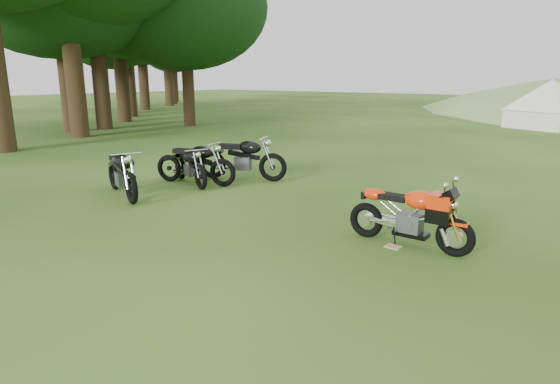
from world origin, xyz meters
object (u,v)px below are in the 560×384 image
Objects in this scene: vintage_moto_a at (195,162)px; tent_left at (550,102)px; vintage_moto_c at (190,164)px; plywood_board at (393,247)px; sport_motorcycle at (409,211)px; vintage_moto_d at (242,157)px; vintage_moto_b at (121,172)px.

tent_left reaches higher than vintage_moto_a.
vintage_moto_c is 18.42m from tent_left.
tent_left reaches higher than plywood_board.
vintage_moto_c is (-5.38, 0.76, -0.07)m from sport_motorcycle.
vintage_moto_a is at bearing 169.99° from sport_motorcycle.
vintage_moto_d reaches higher than sport_motorcycle.
vintage_moto_a is (-5.18, 1.01, 0.50)m from plywood_board.
sport_motorcycle is 5.10m from vintage_moto_d.
tent_left is at bearing 54.14° from vintage_moto_d.
sport_motorcycle is 0.63× the size of tent_left.
plywood_board is (-0.13, -0.18, -0.51)m from sport_motorcycle.
vintage_moto_a is 1.68m from vintage_moto_b.
vintage_moto_d is (0.61, 1.03, 0.09)m from vintage_moto_c.
sport_motorcycle is 5.44m from vintage_moto_c.
plywood_board is 5.36m from vintage_moto_c.
plywood_board is at bearing -46.62° from vintage_moto_d.
plywood_board is 0.08× the size of tent_left.
plywood_board is at bearing -126.87° from sport_motorcycle.
vintage_moto_d reaches higher than vintage_moto_c.
tent_left is at bearing 92.45° from sport_motorcycle.
vintage_moto_d reaches higher than plywood_board.
sport_motorcycle is 0.55m from plywood_board.
vintage_moto_c is (0.23, 1.57, -0.06)m from vintage_moto_b.
vintage_moto_a is 1.13× the size of vintage_moto_c.
vintage_moto_d is at bearing 92.37° from vintage_moto_b.
sport_motorcycle reaches higher than plywood_board.
vintage_moto_a is at bearing 66.68° from vintage_moto_c.
vintage_moto_b is at bearing -173.41° from plywood_board.
vintage_moto_b is 2.73m from vintage_moto_d.
vintage_moto_b reaches higher than plywood_board.
tent_left reaches higher than sport_motorcycle.
vintage_moto_a reaches higher than vintage_moto_c.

